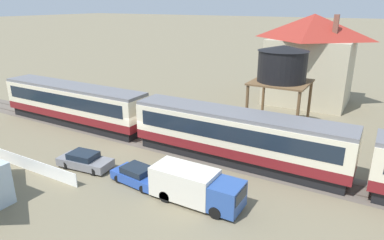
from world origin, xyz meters
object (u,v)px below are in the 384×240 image
(parked_car_blue, at_px, (138,176))
(water_tower, at_px, (282,65))
(station_house_red_roof, at_px, (310,58))
(parked_car_grey, at_px, (85,161))
(delivery_truck_blue, at_px, (195,186))
(passenger_train, at_px, (239,135))

(parked_car_blue, bearing_deg, water_tower, 75.04)
(station_house_red_roof, bearing_deg, water_tower, -89.73)
(parked_car_grey, relative_size, delivery_truck_blue, 0.74)
(station_house_red_roof, height_order, delivery_truck_blue, station_house_red_roof)
(water_tower, relative_size, delivery_truck_blue, 1.42)
(passenger_train, distance_m, station_house_red_roof, 21.32)
(water_tower, relative_size, parked_car_blue, 2.08)
(delivery_truck_blue, bearing_deg, parked_car_blue, 179.29)
(water_tower, bearing_deg, passenger_train, -95.55)
(station_house_red_roof, distance_m, delivery_truck_blue, 28.35)
(passenger_train, relative_size, parked_car_blue, 13.27)
(delivery_truck_blue, bearing_deg, station_house_red_roof, 88.24)
(station_house_red_roof, height_order, parked_car_blue, station_house_red_roof)
(parked_car_blue, relative_size, delivery_truck_blue, 0.68)
(station_house_red_roof, xyz_separation_m, parked_car_blue, (-5.62, -27.91, -5.13))
(passenger_train, xyz_separation_m, parked_car_grey, (-10.11, -7.00, -1.75))
(passenger_train, bearing_deg, parked_car_blue, -125.55)
(parked_car_blue, bearing_deg, delivery_truck_blue, 5.24)
(passenger_train, height_order, delivery_truck_blue, passenger_train)
(station_house_red_roof, relative_size, delivery_truck_blue, 1.81)
(water_tower, bearing_deg, parked_car_blue, -110.90)
(parked_car_grey, height_order, parked_car_blue, parked_car_blue)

